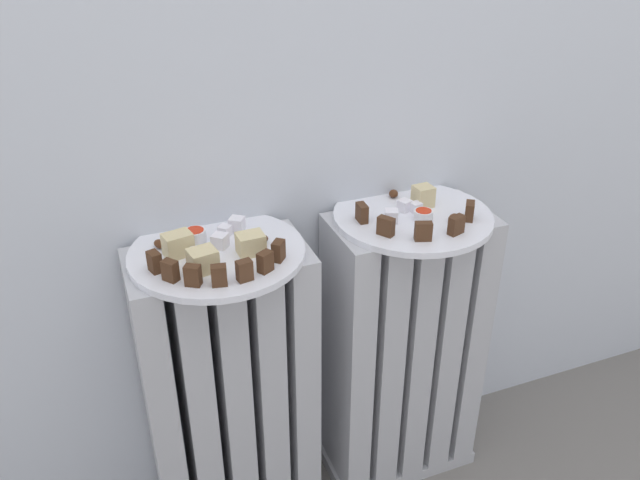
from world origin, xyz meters
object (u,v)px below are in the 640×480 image
object	(u,v)px
jam_bowl_left	(195,235)
plate_left	(217,252)
plate_right	(413,216)
jam_bowl_right	(423,215)
fork	(216,262)
radiator_left	(230,397)
radiator_right	(402,352)

from	to	relation	value
jam_bowl_left	plate_left	bearing A→B (deg)	-55.89
plate_right	jam_bowl_right	bearing A→B (deg)	-81.53
plate_left	jam_bowl_right	distance (m)	0.39
plate_left	fork	bearing A→B (deg)	-105.24
radiator_left	fork	size ratio (longest dim) A/B	6.61
radiator_left	jam_bowl_left	bearing A→B (deg)	124.11
radiator_left	plate_right	world-z (taller)	plate_right
radiator_right	plate_right	distance (m)	0.33
radiator_left	plate_left	distance (m)	0.33
radiator_right	plate_left	bearing A→B (deg)	180.00
radiator_right	plate_left	xyz separation A→B (m)	(-0.39, 0.00, 0.33)
jam_bowl_right	fork	xyz separation A→B (m)	(-0.40, -0.01, -0.01)
plate_right	jam_bowl_right	size ratio (longest dim) A/B	8.52
jam_bowl_left	fork	world-z (taller)	jam_bowl_left
plate_right	radiator_left	bearing A→B (deg)	-180.00
jam_bowl_left	fork	distance (m)	0.09
jam_bowl_left	jam_bowl_right	bearing A→B (deg)	-9.90
plate_left	fork	distance (m)	0.05
radiator_right	fork	distance (m)	0.53
fork	jam_bowl_left	bearing A→B (deg)	100.98
radiator_right	fork	size ratio (longest dim) A/B	6.61
radiator_left	radiator_right	world-z (taller)	same
radiator_right	jam_bowl_left	distance (m)	0.55
radiator_left	jam_bowl_right	bearing A→B (deg)	-4.55
plate_left	plate_right	bearing A→B (deg)	0.00
plate_left	plate_right	distance (m)	0.39
radiator_left	plate_right	size ratio (longest dim) A/B	2.09
plate_right	jam_bowl_right	xyz separation A→B (m)	(0.00, -0.03, 0.02)
plate_left	radiator_left	bearing A→B (deg)	-90.00
plate_left	plate_right	world-z (taller)	same
jam_bowl_right	fork	bearing A→B (deg)	-178.22
plate_left	jam_bowl_left	distance (m)	0.05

